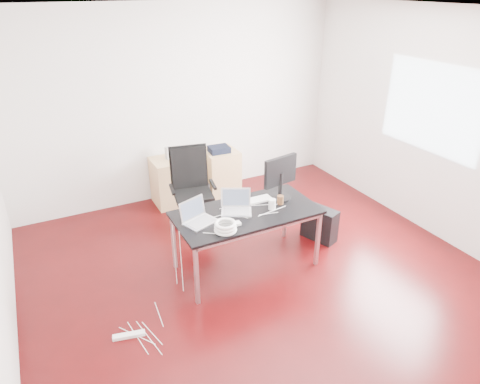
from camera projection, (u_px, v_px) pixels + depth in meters
name	position (u px, v px, depth m)	size (l,w,h in m)	color
room_shell	(268.00, 163.00, 4.23)	(5.00, 5.00, 5.00)	#340507
desk	(246.00, 216.00, 4.75)	(1.60, 0.80, 0.73)	black
office_chair	(192.00, 185.00, 5.63)	(0.56, 0.58, 1.08)	black
filing_cabinet_left	(171.00, 182.00, 6.34)	(0.50, 0.50, 0.70)	tan
filing_cabinet_right	(220.00, 172.00, 6.67)	(0.50, 0.50, 0.70)	tan
pc_tower	(320.00, 224.00, 5.49)	(0.20, 0.45, 0.44)	black
wastebasket	(202.00, 193.00, 6.45)	(0.24, 0.24, 0.28)	black
power_strip	(129.00, 335.00, 4.03)	(0.30, 0.06, 0.04)	white
laptop_left	(198.00, 217.00, 4.51)	(0.40, 0.35, 0.23)	silver
laptop_right	(236.00, 206.00, 4.72)	(0.41, 0.38, 0.23)	silver
monitor	(280.00, 175.00, 4.91)	(0.45, 0.26, 0.51)	black
keyboard	(254.00, 201.00, 4.94)	(0.44, 0.14, 0.02)	white
cup_white	(272.00, 204.00, 4.75)	(0.08, 0.08, 0.12)	white
cup_brown	(280.00, 200.00, 4.87)	(0.08, 0.08, 0.10)	brown
cable_coil	(225.00, 227.00, 4.33)	(0.24, 0.24, 0.11)	white
power_adapter	(237.00, 223.00, 4.47)	(0.07, 0.07, 0.03)	white
speaker	(169.00, 153.00, 6.17)	(0.09, 0.08, 0.18)	#9E9E9E
navy_garment	(219.00, 149.00, 6.43)	(0.30, 0.24, 0.09)	black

